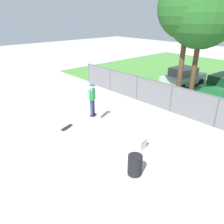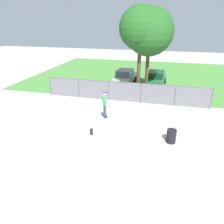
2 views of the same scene
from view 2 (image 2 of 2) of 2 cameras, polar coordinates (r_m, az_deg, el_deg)
The scene contains 11 objects.
ground_plane at distance 14.14m, azimuth -1.05°, elevation -4.98°, with size 80.00×80.00×0.00m, color #ADAAA3.
grass_strip at distance 28.90m, azimuth 7.23°, elevation 9.98°, with size 26.41×20.00×0.02m, color #478438.
concrete_ledge at distance 14.64m, azimuth 2.53°, elevation -2.81°, with size 4.98×0.80×0.50m.
skateboarder at distance 14.39m, azimuth -1.99°, elevation 2.30°, with size 0.40×0.55×1.84m.
skateboard at distance 13.94m, azimuth -5.57°, elevation -5.19°, with size 0.44×0.82×0.09m.
chainlink_fence at distance 18.82m, azimuth 3.36°, elevation 5.68°, with size 14.48×0.07×1.78m.
tree_near_left at distance 19.22m, azimuth 7.76°, elevation 21.43°, with size 3.70×3.70×7.97m.
tree_near_right at distance 19.57m, azimuth 10.07°, elevation 20.47°, with size 4.13×4.13×7.88m.
car_silver at distance 24.13m, azimuth 3.51°, elevation 9.41°, with size 2.26×4.33×1.66m.
car_green at distance 23.84m, azimuth 11.67°, elevation 8.79°, with size 2.26×4.33×1.66m.
trash_bin at distance 13.14m, azimuth 15.66°, elevation -6.26°, with size 0.56×0.56×0.83m, color black.
Camera 2 is at (3.24, -11.97, 6.79)m, focal length 33.98 mm.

